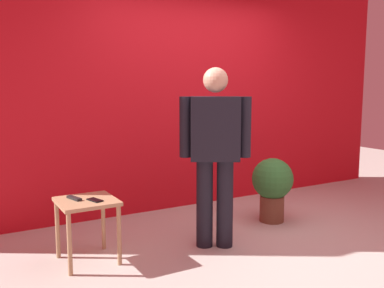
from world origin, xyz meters
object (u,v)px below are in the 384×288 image
standing_person (215,148)px  side_table (87,210)px  potted_plant (272,184)px  tv_remote (74,198)px  cell_phone (95,200)px

standing_person → side_table: size_ratio=3.05×
side_table → potted_plant: size_ratio=0.77×
potted_plant → tv_remote: bearing=-179.7°
cell_phone → potted_plant: potted_plant is taller
side_table → standing_person: bearing=-12.0°
standing_person → cell_phone: bearing=170.9°
cell_phone → tv_remote: 0.18m
side_table → potted_plant: potted_plant is taller
tv_remote → side_table: bearing=-50.7°
side_table → tv_remote: size_ratio=3.10×
side_table → potted_plant: (2.03, 0.07, -0.03)m
cell_phone → tv_remote: size_ratio=0.85×
standing_person → cell_phone: (-1.05, 0.17, -0.37)m
standing_person → side_table: 1.22m
side_table → tv_remote: (-0.09, 0.06, 0.10)m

